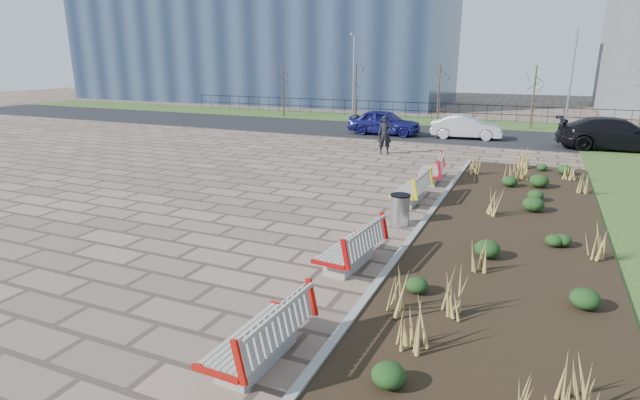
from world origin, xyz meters
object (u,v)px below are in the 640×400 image
at_px(bench_b, 349,245).
at_px(pedestrian, 385,135).
at_px(bench_d, 430,169).
at_px(lamp_west, 354,78).
at_px(bench_c, 410,187).
at_px(lamp_east, 571,82).
at_px(litter_bin, 400,210).
at_px(bench_a, 257,332).
at_px(car_silver, 466,127).
at_px(car_black, 616,134).
at_px(car_blue, 384,122).

relative_size(bench_b, pedestrian, 1.14).
relative_size(bench_d, lamp_west, 0.35).
xyz_separation_m(bench_b, bench_c, (0.00, 5.57, 0.00)).
distance_m(bench_d, lamp_east, 17.19).
bearing_deg(lamp_west, bench_b, -70.05).
height_order(litter_bin, lamp_west, lamp_west).
height_order(bench_b, bench_c, same).
bearing_deg(pedestrian, bench_d, -73.11).
bearing_deg(bench_c, bench_a, -88.09).
bearing_deg(lamp_west, bench_d, -61.02).
height_order(bench_b, litter_bin, bench_b).
bearing_deg(litter_bin, car_silver, 91.93).
distance_m(litter_bin, car_black, 17.13).
height_order(bench_b, car_black, car_black).
xyz_separation_m(bench_c, car_blue, (-4.97, 13.69, 0.25)).
bearing_deg(bench_a, car_black, 75.47).
xyz_separation_m(bench_b, car_silver, (-0.26, 19.63, 0.17)).
xyz_separation_m(bench_d, car_silver, (-0.26, 11.09, 0.17)).
distance_m(bench_a, lamp_east, 29.32).
bearing_deg(bench_c, bench_d, 91.91).
xyz_separation_m(pedestrian, car_silver, (2.92, 6.30, -0.25)).
relative_size(litter_bin, car_silver, 0.22).
relative_size(bench_d, car_silver, 0.53).
bearing_deg(lamp_east, bench_b, -101.40).
xyz_separation_m(bench_d, car_black, (7.12, 10.36, 0.32)).
xyz_separation_m(car_blue, car_silver, (4.71, 0.37, -0.09)).
xyz_separation_m(bench_b, litter_bin, (0.30, 3.20, -0.06)).
bearing_deg(lamp_east, bench_d, -107.11).
bearing_deg(car_blue, litter_bin, -161.01).
distance_m(car_blue, car_silver, 4.73).
bearing_deg(pedestrian, litter_bin, -87.76).
bearing_deg(bench_d, car_blue, 107.80).
bearing_deg(car_black, bench_c, 146.46).
distance_m(bench_b, lamp_east, 25.42).
height_order(bench_a, bench_b, same).
xyz_separation_m(pedestrian, car_black, (10.29, 5.58, -0.10)).
height_order(car_silver, lamp_west, lamp_west).
distance_m(bench_a, bench_d, 12.53).
xyz_separation_m(car_black, lamp_west, (-16.12, 5.88, 2.22)).
bearing_deg(litter_bin, bench_a, -92.36).
height_order(bench_d, litter_bin, bench_d).
relative_size(bench_c, pedestrian, 1.14).
relative_size(bench_c, lamp_east, 0.35).
height_order(bench_a, pedestrian, pedestrian).
xyz_separation_m(bench_b, car_black, (7.12, 18.91, 0.32)).
distance_m(bench_c, bench_d, 2.97).
distance_m(car_silver, lamp_west, 10.43).
relative_size(bench_c, car_blue, 0.49).
relative_size(car_blue, car_black, 0.78).
bearing_deg(bench_d, bench_a, -97.08).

